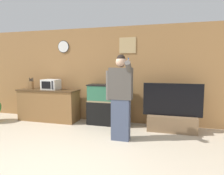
{
  "coord_description": "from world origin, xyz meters",
  "views": [
    {
      "loc": [
        1.57,
        -2.32,
        1.54
      ],
      "look_at": [
        0.34,
        2.13,
        1.05
      ],
      "focal_mm": 32.0,
      "sensor_mm": 36.0,
      "label": 1
    }
  ],
  "objects_px": {
    "tv_on_stand": "(172,118)",
    "person_standing": "(120,96)",
    "aquarium_on_stand": "(108,104)",
    "knife_block": "(31,85)",
    "microwave": "(51,84)",
    "counter_island": "(49,105)"
  },
  "relations": [
    {
      "from": "knife_block",
      "to": "tv_on_stand",
      "type": "xyz_separation_m",
      "value": [
        3.93,
        -0.09,
        -0.67
      ]
    },
    {
      "from": "microwave",
      "to": "knife_block",
      "type": "relative_size",
      "value": 1.38
    },
    {
      "from": "microwave",
      "to": "knife_block",
      "type": "distance_m",
      "value": 0.64
    },
    {
      "from": "microwave",
      "to": "aquarium_on_stand",
      "type": "relative_size",
      "value": 0.42
    },
    {
      "from": "tv_on_stand",
      "to": "person_standing",
      "type": "xyz_separation_m",
      "value": [
        -1.06,
        -0.85,
        0.59
      ]
    },
    {
      "from": "person_standing",
      "to": "microwave",
      "type": "bearing_deg",
      "value": 156.45
    },
    {
      "from": "aquarium_on_stand",
      "to": "person_standing",
      "type": "distance_m",
      "value": 1.22
    },
    {
      "from": "knife_block",
      "to": "microwave",
      "type": "bearing_deg",
      "value": 3.18
    },
    {
      "from": "knife_block",
      "to": "aquarium_on_stand",
      "type": "distance_m",
      "value": 2.35
    },
    {
      "from": "counter_island",
      "to": "knife_block",
      "type": "height_order",
      "value": "knife_block"
    },
    {
      "from": "aquarium_on_stand",
      "to": "person_standing",
      "type": "bearing_deg",
      "value": -60.16
    },
    {
      "from": "counter_island",
      "to": "aquarium_on_stand",
      "type": "height_order",
      "value": "aquarium_on_stand"
    },
    {
      "from": "tv_on_stand",
      "to": "person_standing",
      "type": "distance_m",
      "value": 1.48
    },
    {
      "from": "microwave",
      "to": "person_standing",
      "type": "height_order",
      "value": "person_standing"
    },
    {
      "from": "aquarium_on_stand",
      "to": "tv_on_stand",
      "type": "relative_size",
      "value": 0.78
    },
    {
      "from": "aquarium_on_stand",
      "to": "person_standing",
      "type": "relative_size",
      "value": 0.6
    },
    {
      "from": "knife_block",
      "to": "tv_on_stand",
      "type": "bearing_deg",
      "value": -1.31
    },
    {
      "from": "counter_island",
      "to": "microwave",
      "type": "height_order",
      "value": "microwave"
    },
    {
      "from": "knife_block",
      "to": "tv_on_stand",
      "type": "distance_m",
      "value": 3.99
    },
    {
      "from": "microwave",
      "to": "aquarium_on_stand",
      "type": "height_order",
      "value": "microwave"
    },
    {
      "from": "aquarium_on_stand",
      "to": "tv_on_stand",
      "type": "distance_m",
      "value": 1.65
    },
    {
      "from": "counter_island",
      "to": "knife_block",
      "type": "distance_m",
      "value": 0.8
    }
  ]
}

